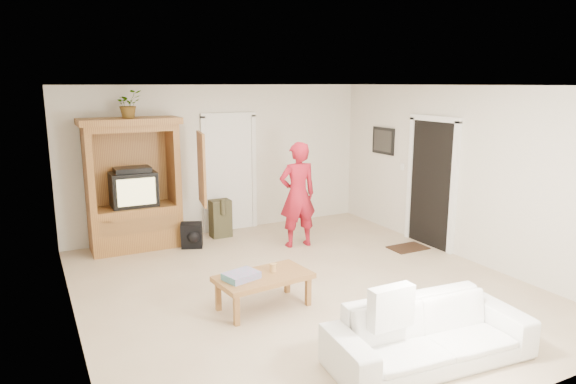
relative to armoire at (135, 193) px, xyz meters
name	(u,v)px	position (x,y,z in m)	size (l,w,h in m)	color
floor	(302,286)	(1.58, -2.66, -0.91)	(6.00, 6.00, 0.00)	tan
ceiling	(303,85)	(1.58, -2.66, 1.69)	(6.00, 6.00, 0.00)	white
wall_back	(221,159)	(1.58, 0.34, 0.39)	(5.50, 5.50, 0.00)	silver
wall_front	(493,262)	(1.58, -5.66, 0.39)	(5.50, 5.50, 0.00)	silver
wall_left	(68,215)	(-1.17, -2.66, 0.39)	(6.00, 6.00, 0.00)	silver
wall_right	(462,173)	(4.33, -2.66, 0.39)	(6.00, 6.00, 0.00)	silver
armoire	(135,193)	(0.00, 0.00, 0.00)	(1.82, 1.14, 2.10)	olive
door_back	(230,174)	(1.73, 0.31, 0.11)	(0.85, 0.05, 2.04)	white
doorway_right	(431,184)	(4.30, -2.06, 0.11)	(0.05, 0.90, 2.04)	black
framed_picture	(383,141)	(4.31, -0.76, 0.69)	(0.03, 0.60, 0.48)	black
doormat	(408,248)	(3.88, -2.06, -0.90)	(0.60, 0.40, 0.02)	#382316
plant	(128,104)	(-0.02, -0.03, 1.40)	(0.38, 0.33, 0.42)	#4C7238
man	(298,195)	(2.35, -1.11, -0.05)	(0.63, 0.41, 1.72)	maroon
sofa	(430,333)	(1.76, -4.85, -0.62)	(1.99, 0.78, 0.58)	white
coffee_table	(264,279)	(0.86, -3.03, -0.55)	(1.16, 0.71, 0.41)	olive
towel	(241,276)	(0.58, -3.03, -0.46)	(0.38, 0.28, 0.08)	#C44191
candle	(273,267)	(1.01, -2.98, -0.45)	(0.08, 0.08, 0.10)	tan
backpack_black	(192,236)	(0.77, -0.44, -0.70)	(0.33, 0.20, 0.41)	black
backpack_olive	(220,218)	(1.40, -0.05, -0.58)	(0.35, 0.25, 0.65)	#47442B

